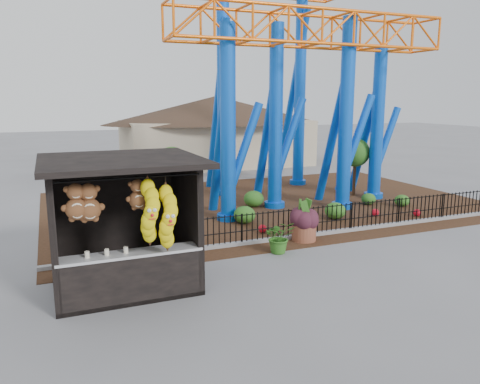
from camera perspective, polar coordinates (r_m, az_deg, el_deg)
name	(u,v)px	position (r m, az deg, el deg)	size (l,w,h in m)	color
ground	(259,284)	(11.56, 2.32, -11.18)	(120.00, 120.00, 0.00)	slate
mulch_bed	(266,203)	(20.12, 3.20, -1.38)	(18.00, 12.00, 0.02)	#331E11
curb	(331,232)	(15.88, 11.00, -4.84)	(18.00, 0.18, 0.12)	gray
prize_booth	(124,227)	(11.09, -13.99, -4.16)	(3.50, 3.40, 3.12)	black
picket_fence	(354,217)	(16.27, 13.72, -2.97)	(12.20, 0.06, 1.00)	black
roller_coaster	(290,49)	(20.43, 6.08, 16.93)	(11.00, 6.37, 10.82)	blue
terracotta_planter	(304,231)	(14.95, 7.79, -4.77)	(0.77, 0.77, 0.61)	brown
planter_foliage	(304,212)	(14.79, 7.86, -2.45)	(0.70, 0.70, 0.64)	#381621
potted_plant	(279,237)	(13.68, 4.84, -5.45)	(0.87, 0.76, 0.97)	#1C5D1B
landscaping	(304,206)	(18.42, 7.81, -1.69)	(7.81, 4.41, 0.67)	#2A5C1B
pavilion	(216,119)	(31.52, -2.91, 8.84)	(15.00, 15.00, 4.80)	#BFAD8C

